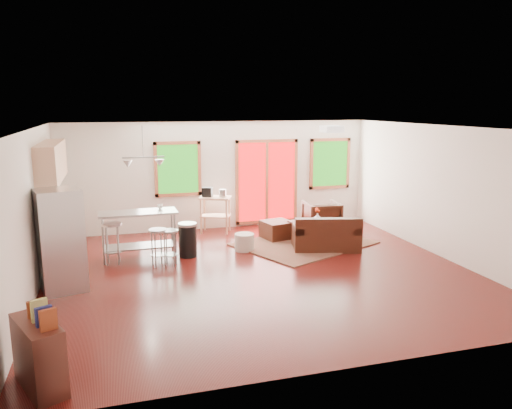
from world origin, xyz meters
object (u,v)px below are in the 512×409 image
object	(u,v)px
coffee_table	(315,223)
refrigerator	(61,240)
armchair	(322,215)
loveseat	(326,236)
island	(139,226)
kitchen_cart	(214,202)
ottoman	(277,230)
rug	(304,243)

from	to	relation	value
coffee_table	refrigerator	bearing A→B (deg)	-161.28
armchair	refrigerator	size ratio (longest dim) A/B	0.48
loveseat	island	world-z (taller)	island
loveseat	kitchen_cart	size ratio (longest dim) A/B	1.40
ottoman	refrigerator	bearing A→B (deg)	-155.08
rug	ottoman	xyz separation A→B (m)	(-0.43, 0.58, 0.19)
armchair	island	world-z (taller)	island
rug	loveseat	size ratio (longest dim) A/B	1.76
refrigerator	kitchen_cart	bearing A→B (deg)	29.78
coffee_table	armchair	world-z (taller)	armchair
armchair	refrigerator	bearing A→B (deg)	27.82
refrigerator	kitchen_cart	world-z (taller)	refrigerator
ottoman	island	distance (m)	3.17
loveseat	coffee_table	bearing A→B (deg)	98.18
coffee_table	island	world-z (taller)	island
loveseat	armchair	size ratio (longest dim) A/B	1.88
loveseat	ottoman	distance (m)	1.31
coffee_table	ottoman	distance (m)	0.87
armchair	island	distance (m)	4.41
armchair	loveseat	bearing A→B (deg)	75.23
kitchen_cart	refrigerator	bearing A→B (deg)	-136.23
ottoman	refrigerator	world-z (taller)	refrigerator
rug	refrigerator	bearing A→B (deg)	-163.24
loveseat	armchair	world-z (taller)	armchair
loveseat	refrigerator	size ratio (longest dim) A/B	0.90
rug	armchair	bearing A→B (deg)	48.51
loveseat	kitchen_cart	world-z (taller)	kitchen_cart
rug	refrigerator	xyz separation A→B (m)	(-4.79, -1.44, 0.83)
rug	loveseat	distance (m)	0.64
loveseat	kitchen_cart	distance (m)	2.88
refrigerator	kitchen_cart	distance (m)	4.32
refrigerator	island	bearing A→B (deg)	33.40
refrigerator	kitchen_cart	xyz separation A→B (m)	(3.12, 2.99, -0.10)
coffee_table	armchair	distance (m)	0.72
kitchen_cart	ottoman	bearing A→B (deg)	-37.81
ottoman	kitchen_cart	bearing A→B (deg)	142.19
rug	kitchen_cart	size ratio (longest dim) A/B	2.47
rug	coffee_table	xyz separation A→B (m)	(0.38, 0.31, 0.36)
loveseat	kitchen_cart	xyz separation A→B (m)	(-1.96, 2.05, 0.45)
armchair	rug	bearing A→B (deg)	53.58
ottoman	island	world-z (taller)	island
coffee_table	refrigerator	distance (m)	5.48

